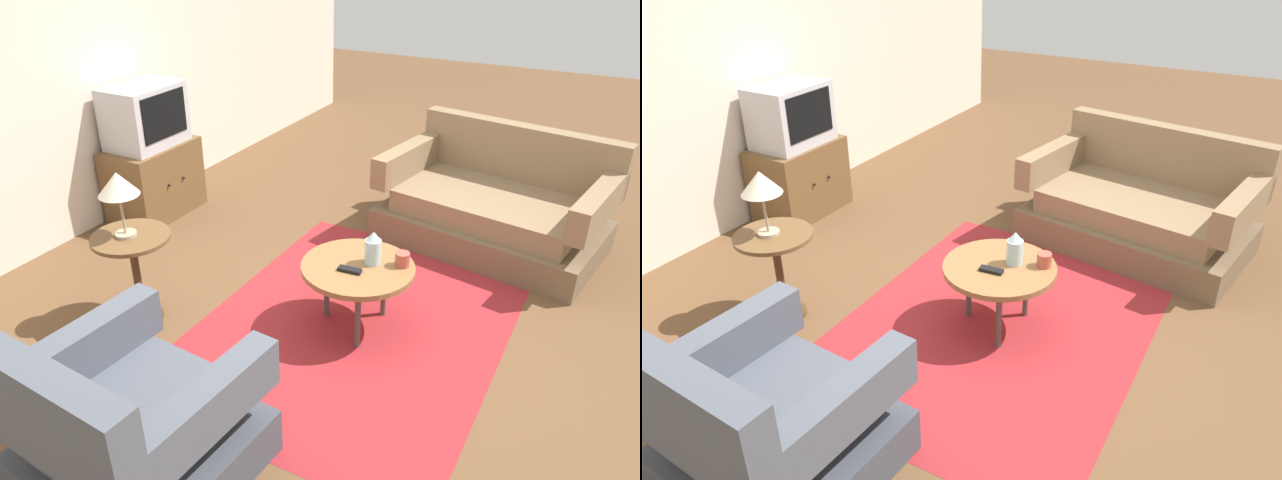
% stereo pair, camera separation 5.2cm
% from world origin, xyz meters
% --- Properties ---
extents(ground_plane, '(16.00, 16.00, 0.00)m').
position_xyz_m(ground_plane, '(0.00, 0.00, 0.00)').
color(ground_plane, brown).
extents(back_wall, '(9.00, 0.12, 2.70)m').
position_xyz_m(back_wall, '(0.00, 2.51, 1.35)').
color(back_wall, beige).
rests_on(back_wall, ground).
extents(area_rug, '(2.39, 1.78, 0.00)m').
position_xyz_m(area_rug, '(-0.04, -0.05, 0.00)').
color(area_rug, maroon).
rests_on(area_rug, ground).
extents(armchair, '(0.96, 0.94, 0.87)m').
position_xyz_m(armchair, '(-1.60, 0.31, 0.30)').
color(armchair, '#3E424B').
rests_on(armchair, ground).
extents(couch, '(1.23, 1.76, 0.86)m').
position_xyz_m(couch, '(1.49, -0.51, 0.28)').
color(couch, brown).
rests_on(couch, ground).
extents(coffee_table, '(0.69, 0.69, 0.43)m').
position_xyz_m(coffee_table, '(-0.04, -0.05, 0.40)').
color(coffee_table, olive).
rests_on(coffee_table, ground).
extents(side_table, '(0.47, 0.47, 0.59)m').
position_xyz_m(side_table, '(-0.61, 1.20, 0.42)').
color(side_table, brown).
rests_on(side_table, ground).
extents(tv_stand, '(0.76, 0.50, 0.61)m').
position_xyz_m(tv_stand, '(0.64, 2.17, 0.31)').
color(tv_stand, brown).
rests_on(tv_stand, ground).
extents(television, '(0.61, 0.43, 0.49)m').
position_xyz_m(television, '(0.64, 2.18, 0.86)').
color(television, '#B7B7BC').
rests_on(television, tv_stand).
extents(table_lamp, '(0.24, 0.24, 0.40)m').
position_xyz_m(table_lamp, '(-0.62, 1.22, 0.91)').
color(table_lamp, '#9E937A').
rests_on(table_lamp, side_table).
extents(vase, '(0.10, 0.10, 0.21)m').
position_xyz_m(vase, '(0.02, -0.11, 0.54)').
color(vase, silver).
rests_on(vase, coffee_table).
extents(mug, '(0.13, 0.09, 0.09)m').
position_xyz_m(mug, '(0.08, -0.28, 0.48)').
color(mug, '#B74C3D').
rests_on(mug, coffee_table).
extents(tv_remote_dark, '(0.06, 0.14, 0.02)m').
position_xyz_m(tv_remote_dark, '(-0.13, -0.03, 0.44)').
color(tv_remote_dark, black).
rests_on(tv_remote_dark, coffee_table).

